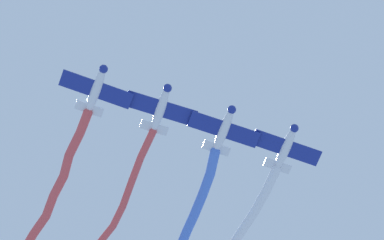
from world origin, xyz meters
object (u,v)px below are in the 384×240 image
object	(u,v)px
airplane_left_wing	(161,108)
airplane_right_wing	(224,129)
airplane_slot	(286,148)
airplane_lead	(96,89)

from	to	relation	value
airplane_left_wing	airplane_right_wing	size ratio (longest dim) A/B	1.01
airplane_left_wing	airplane_slot	size ratio (longest dim) A/B	1.01
airplane_lead	airplane_right_wing	size ratio (longest dim) A/B	0.99
airplane_lead	airplane_right_wing	world-z (taller)	same
airplane_left_wing	airplane_lead	bearing A→B (deg)	-89.48
airplane_left_wing	airplane_slot	world-z (taller)	same
airplane_lead	airplane_slot	world-z (taller)	airplane_slot
airplane_slot	airplane_lead	bearing A→B (deg)	-91.46
airplane_lead	airplane_slot	xyz separation A→B (m)	(8.52, -16.50, 0.30)
airplane_right_wing	airplane_slot	xyz separation A→B (m)	(2.84, -5.50, 0.30)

